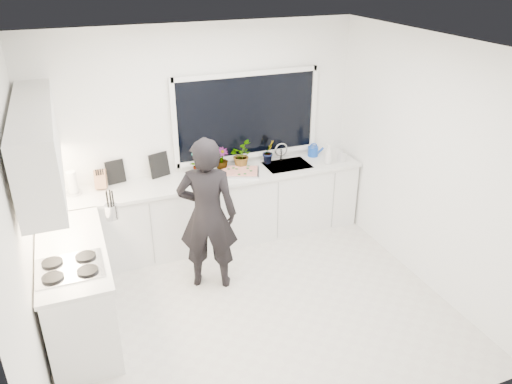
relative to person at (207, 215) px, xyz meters
name	(u,v)px	position (x,y,z in m)	size (l,w,h in m)	color
floor	(252,309)	(0.27, -0.60, -0.88)	(4.00, 3.50, 0.02)	beige
wall_back	(201,136)	(0.27, 1.16, 0.48)	(4.00, 0.02, 2.70)	white
wall_left	(20,233)	(-1.74, -0.60, 0.48)	(0.02, 3.50, 2.70)	white
wall_right	(426,164)	(2.28, -0.60, 0.48)	(0.02, 3.50, 2.70)	white
ceiling	(251,45)	(0.27, -0.60, 1.84)	(4.00, 3.50, 0.02)	white
window	(247,116)	(0.87, 1.13, 0.68)	(1.80, 0.02, 1.00)	black
base_cabinets_back	(211,211)	(0.27, 0.85, -0.43)	(3.92, 0.58, 0.88)	white
base_cabinets_left	(78,290)	(-1.40, -0.25, -0.43)	(0.58, 1.60, 0.88)	white
countertop_back	(210,179)	(0.27, 0.84, 0.03)	(3.94, 0.62, 0.04)	silver
countertop_left	(71,250)	(-1.40, -0.25, 0.03)	(0.62, 1.60, 0.04)	silver
upper_cabinets	(38,144)	(-1.52, 0.10, 0.98)	(0.34, 2.10, 0.70)	white
sink	(287,168)	(1.32, 0.85, 0.00)	(0.58, 0.42, 0.14)	silver
faucet	(281,152)	(1.32, 1.05, 0.16)	(0.03, 0.03, 0.22)	silver
stovetop	(70,267)	(-1.42, -0.60, 0.06)	(0.56, 0.48, 0.03)	black
person	(207,215)	(0.00, 0.00, 0.00)	(0.64, 0.42, 1.75)	black
pizza_tray	(240,172)	(0.66, 0.82, 0.06)	(0.48, 0.35, 0.03)	silver
pizza	(240,171)	(0.66, 0.82, 0.08)	(0.44, 0.31, 0.01)	red
watering_can	(313,151)	(1.78, 1.01, 0.11)	(0.14, 0.14, 0.13)	#123FA9
paper_towel_roll	(72,184)	(-1.30, 0.95, 0.18)	(0.11, 0.11, 0.26)	silver
knife_block	(101,180)	(-0.99, 0.99, 0.16)	(0.13, 0.10, 0.22)	#A46C4C
utensil_crock	(112,212)	(-0.96, 0.20, 0.13)	(0.13, 0.13, 0.16)	silver
picture_frame_large	(115,172)	(-0.80, 1.09, 0.19)	(0.22, 0.02, 0.28)	black
picture_frame_small	(159,165)	(-0.28, 1.09, 0.20)	(0.25, 0.02, 0.30)	black
herb_plants	(236,156)	(0.68, 1.01, 0.20)	(1.17, 0.35, 0.33)	#26662D
soap_bottles	(332,154)	(1.89, 0.70, 0.17)	(0.32, 0.15, 0.28)	#D8BF66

